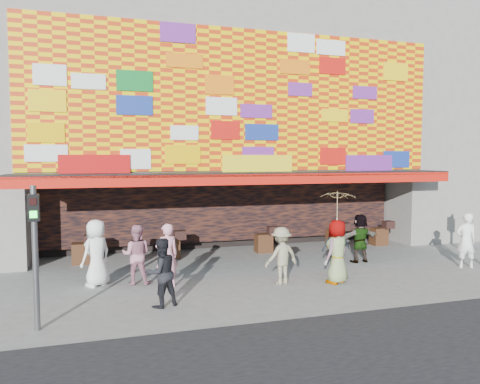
{
  "coord_description": "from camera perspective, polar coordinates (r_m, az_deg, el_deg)",
  "views": [
    {
      "loc": [
        -4.99,
        -11.74,
        3.57
      ],
      "look_at": [
        -0.73,
        2.0,
        2.5
      ],
      "focal_mm": 35.0,
      "sensor_mm": 36.0,
      "label": 1
    }
  ],
  "objects": [
    {
      "name": "ped_h",
      "position": [
        16.82,
        25.87,
        -5.33
      ],
      "size": [
        0.75,
        0.61,
        1.78
      ],
      "primitive_type": "imported",
      "rotation": [
        0.0,
        0.0,
        2.83
      ],
      "color": "white",
      "rests_on": "ground"
    },
    {
      "name": "ped_e",
      "position": [
        14.65,
        11.64,
        -6.85
      ],
      "size": [
        0.92,
        0.43,
        1.54
      ],
      "primitive_type": "imported",
      "rotation": [
        0.0,
        0.0,
        3.08
      ],
      "color": "#2E4051",
      "rests_on": "ground"
    },
    {
      "name": "ped_c",
      "position": [
        11.45,
        -9.61,
        -9.66
      ],
      "size": [
        0.98,
        0.88,
        1.65
      ],
      "primitive_type": "imported",
      "rotation": [
        0.0,
        0.0,
        3.51
      ],
      "color": "black",
      "rests_on": "ground"
    },
    {
      "name": "neighbor_right",
      "position": [
        26.82,
        25.36,
        9.05
      ],
      "size": [
        11.0,
        8.0,
        12.0
      ],
      "primitive_type": "cube",
      "color": "gray",
      "rests_on": "ground"
    },
    {
      "name": "ped_g",
      "position": [
        13.61,
        11.76,
        -7.12
      ],
      "size": [
        1.05,
        0.92,
        1.81
      ],
      "primitive_type": "imported",
      "rotation": [
        0.0,
        0.0,
        3.63
      ],
      "color": "gray",
      "rests_on": "ground"
    },
    {
      "name": "ped_a",
      "position": [
        13.62,
        -17.1,
        -7.11
      ],
      "size": [
        1.07,
        1.03,
        1.86
      ],
      "primitive_type": "imported",
      "rotation": [
        0.0,
        0.0,
        3.84
      ],
      "color": "white",
      "rests_on": "ground"
    },
    {
      "name": "parasol",
      "position": [
        13.42,
        11.84,
        -1.84
      ],
      "size": [
        1.13,
        1.15,
        1.88
      ],
      "color": "#FFE8A0",
      "rests_on": "ground"
    },
    {
      "name": "ped_i",
      "position": [
        13.56,
        -12.53,
        -7.45
      ],
      "size": [
        0.96,
        0.83,
        1.68
      ],
      "primitive_type": "imported",
      "rotation": [
        0.0,
        0.0,
        2.88
      ],
      "color": "#B8778A",
      "rests_on": "ground"
    },
    {
      "name": "ground",
      "position": [
        13.24,
        5.71,
        -11.4
      ],
      "size": [
        90.0,
        90.0,
        0.0
      ],
      "primitive_type": "plane",
      "color": "slate",
      "rests_on": "ground"
    },
    {
      "name": "ped_b",
      "position": [
        13.09,
        -8.91,
        -7.64
      ],
      "size": [
        0.71,
        0.53,
        1.76
      ],
      "primitive_type": "imported",
      "rotation": [
        0.0,
        0.0,
        3.33
      ],
      "color": "pink",
      "rests_on": "ground"
    },
    {
      "name": "ped_d",
      "position": [
        13.32,
        5.06,
        -7.73
      ],
      "size": [
        1.15,
        0.83,
        1.61
      ],
      "primitive_type": "imported",
      "rotation": [
        0.0,
        0.0,
        3.38
      ],
      "color": "gray",
      "rests_on": "ground"
    },
    {
      "name": "ped_f",
      "position": [
        16.48,
        14.42,
        -5.47
      ],
      "size": [
        1.55,
        0.55,
        1.65
      ],
      "primitive_type": "imported",
      "rotation": [
        0.0,
        0.0,
        3.18
      ],
      "color": "gray",
      "rests_on": "ground"
    },
    {
      "name": "signal_left",
      "position": [
        10.45,
        -23.73,
        -5.51
      ],
      "size": [
        0.22,
        0.2,
        3.0
      ],
      "color": "#59595B",
      "rests_on": "ground"
    },
    {
      "name": "shop_building",
      "position": [
        20.6,
        -3.17,
        8.89
      ],
      "size": [
        15.2,
        9.4,
        10.0
      ],
      "color": "gray",
      "rests_on": "ground"
    }
  ]
}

